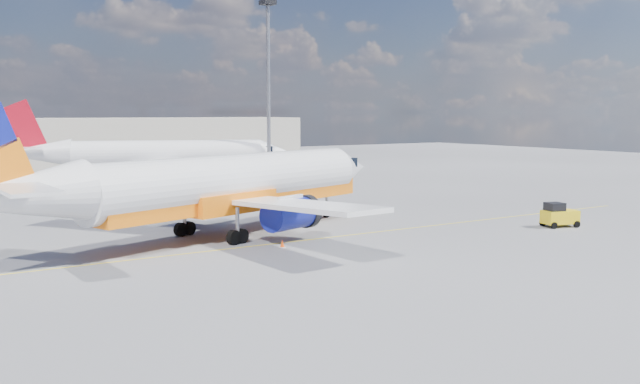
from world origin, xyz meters
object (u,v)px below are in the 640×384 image
traffic_cone (282,244)px  main_jet (221,185)px  second_jet (159,156)px  gse_tug (559,215)px

traffic_cone → main_jet: bearing=108.0°
second_jet → gse_tug: second_jet is taller
main_jet → second_jet: size_ratio=1.08×
gse_tug → traffic_cone: bearing=-175.6°
second_jet → main_jet: bearing=-83.6°
second_jet → gse_tug: bearing=-52.9°
traffic_cone → second_jet: bearing=79.8°
main_jet → traffic_cone: main_jet is taller
main_jet → gse_tug: 26.33m
second_jet → gse_tug: (14.47, -48.66, -2.58)m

